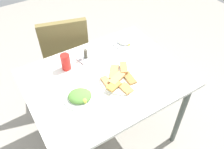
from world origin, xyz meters
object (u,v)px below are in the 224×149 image
at_px(condiment_caddy, 84,57).
at_px(spoon, 151,52).
at_px(salad_plate_greens, 80,97).
at_px(salad_plate_rice, 125,41).
at_px(soda_can, 66,62).
at_px(paper_napkin, 152,53).
at_px(dining_table, 106,86).
at_px(dining_chair, 66,53).
at_px(pide_platter, 120,78).
at_px(fork, 154,54).

bearing_deg(condiment_caddy, spoon, -22.56).
bearing_deg(salad_plate_greens, salad_plate_rice, 30.38).
distance_m(soda_can, condiment_caddy, 0.16).
distance_m(paper_napkin, spoon, 0.02).
bearing_deg(spoon, salad_plate_rice, 111.84).
bearing_deg(dining_table, salad_plate_rice, 37.35).
relative_size(dining_table, salad_plate_rice, 5.41).
distance_m(dining_chair, soda_can, 0.57).
height_order(dining_chair, paper_napkin, dining_chair).
bearing_deg(soda_can, condiment_caddy, 7.60).
bearing_deg(salad_plate_greens, dining_chair, 75.07).
height_order(salad_plate_greens, condiment_caddy, condiment_caddy).
relative_size(dining_table, dining_chair, 1.17).
bearing_deg(pide_platter, fork, 13.07).
height_order(dining_chair, fork, dining_chair).
height_order(pide_platter, fork, pide_platter).
distance_m(dining_table, salad_plate_greens, 0.27).
xyz_separation_m(paper_napkin, condiment_caddy, (-0.47, 0.21, 0.02)).
bearing_deg(condiment_caddy, salad_plate_rice, 1.65).
relative_size(salad_plate_rice, soda_can, 1.62).
distance_m(pide_platter, paper_napkin, 0.37).
distance_m(dining_chair, salad_plate_greens, 0.82).
relative_size(salad_plate_rice, spoon, 1.01).
bearing_deg(dining_chair, soda_can, -109.20).
xyz_separation_m(dining_table, soda_can, (-0.19, 0.22, 0.15)).
distance_m(dining_chair, salad_plate_rice, 0.62).
height_order(dining_table, dining_chair, dining_chair).
relative_size(salad_plate_greens, soda_can, 1.68).
relative_size(paper_napkin, spoon, 0.59).
distance_m(pide_platter, fork, 0.37).
xyz_separation_m(pide_platter, soda_can, (-0.26, 0.30, 0.05)).
xyz_separation_m(pide_platter, salad_plate_rice, (0.26, 0.33, 0.01)).
relative_size(dining_chair, pide_platter, 3.09).
distance_m(dining_table, dining_chair, 0.69).
distance_m(pide_platter, soda_can, 0.40).
bearing_deg(soda_can, salad_plate_rice, 3.37).
relative_size(salad_plate_greens, salad_plate_rice, 1.03).
distance_m(pide_platter, condiment_caddy, 0.34).
relative_size(pide_platter, salad_plate_greens, 1.45).
relative_size(paper_napkin, fork, 0.66).
distance_m(paper_napkin, fork, 0.02).
bearing_deg(soda_can, salad_plate_greens, -98.18).
bearing_deg(dining_chair, dining_table, -87.03).
bearing_deg(paper_napkin, dining_chair, 125.69).
bearing_deg(salad_plate_rice, fork, -67.62).
height_order(spoon, condiment_caddy, condiment_caddy).
bearing_deg(salad_plate_greens, condiment_caddy, 58.91).
bearing_deg(soda_can, dining_chair, 70.80).
height_order(salad_plate_rice, condiment_caddy, condiment_caddy).
distance_m(soda_can, spoon, 0.65).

